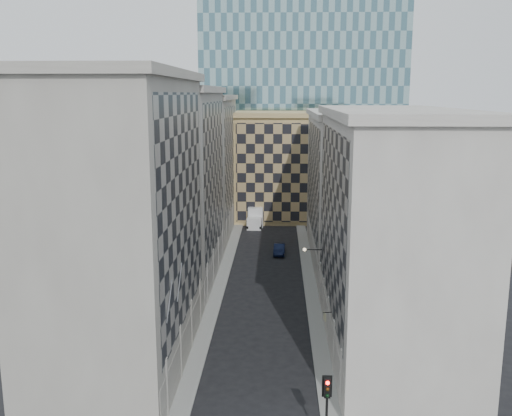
# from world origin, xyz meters

# --- Properties ---
(sidewalk_west) EXTENTS (1.50, 100.00, 0.15)m
(sidewalk_west) POSITION_xyz_m (-5.25, 30.00, 0.07)
(sidewalk_west) COLOR gray
(sidewalk_west) RESTS_ON ground
(sidewalk_east) EXTENTS (1.50, 100.00, 0.15)m
(sidewalk_east) POSITION_xyz_m (5.25, 30.00, 0.07)
(sidewalk_east) COLOR gray
(sidewalk_east) RESTS_ON ground
(bldg_left_a) EXTENTS (10.80, 22.80, 23.70)m
(bldg_left_a) POSITION_xyz_m (-10.88, 11.00, 11.82)
(bldg_left_a) COLOR gray
(bldg_left_a) RESTS_ON ground
(bldg_left_b) EXTENTS (10.80, 22.80, 22.70)m
(bldg_left_b) POSITION_xyz_m (-10.88, 33.00, 11.32)
(bldg_left_b) COLOR gray
(bldg_left_b) RESTS_ON ground
(bldg_left_c) EXTENTS (10.80, 22.80, 21.70)m
(bldg_left_c) POSITION_xyz_m (-10.88, 55.00, 10.83)
(bldg_left_c) COLOR gray
(bldg_left_c) RESTS_ON ground
(bldg_right_a) EXTENTS (10.80, 26.80, 20.70)m
(bldg_right_a) POSITION_xyz_m (10.88, 15.00, 10.32)
(bldg_right_a) COLOR #A7A199
(bldg_right_a) RESTS_ON ground
(bldg_right_b) EXTENTS (10.80, 28.80, 19.70)m
(bldg_right_b) POSITION_xyz_m (10.89, 42.00, 9.85)
(bldg_right_b) COLOR #A7A199
(bldg_right_b) RESTS_ON ground
(tan_block) EXTENTS (16.80, 14.80, 18.80)m
(tan_block) POSITION_xyz_m (2.00, 67.90, 9.44)
(tan_block) COLOR #A08854
(tan_block) RESTS_ON ground
(church_tower) EXTENTS (7.20, 7.20, 51.50)m
(church_tower) POSITION_xyz_m (0.00, 82.00, 26.95)
(church_tower) COLOR #302A25
(church_tower) RESTS_ON ground
(flagpoles_left) EXTENTS (0.10, 6.33, 2.33)m
(flagpoles_left) POSITION_xyz_m (-5.90, 6.00, 8.00)
(flagpoles_left) COLOR gray
(flagpoles_left) RESTS_ON ground
(bracket_lamp) EXTENTS (1.98, 0.36, 0.36)m
(bracket_lamp) POSITION_xyz_m (4.38, 24.00, 6.20)
(bracket_lamp) COLOR black
(bracket_lamp) RESTS_ON ground
(traffic_light) EXTENTS (0.62, 0.52, 4.96)m
(traffic_light) POSITION_xyz_m (4.55, -0.76, 3.70)
(traffic_light) COLOR black
(traffic_light) RESTS_ON sidewalk_east
(box_truck) EXTENTS (2.82, 6.16, 3.30)m
(box_truck) POSITION_xyz_m (-2.31, 60.76, 1.44)
(box_truck) COLOR silver
(box_truck) RESTS_ON ground
(dark_car) EXTENTS (1.64, 4.42, 1.44)m
(dark_car) POSITION_xyz_m (1.63, 43.74, 0.72)
(dark_car) COLOR black
(dark_car) RESTS_ON ground
(shop_sign) EXTENTS (0.74, 0.65, 0.73)m
(shop_sign) POSITION_xyz_m (5.42, 11.99, 3.84)
(shop_sign) COLOR black
(shop_sign) RESTS_ON ground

